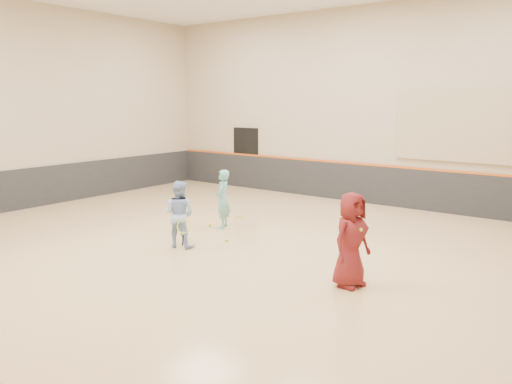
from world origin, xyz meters
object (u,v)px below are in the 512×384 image
Objects in this scene: young_man at (351,240)px; spare_racket at (238,216)px; girl at (223,199)px; instructor at (179,214)px.

young_man reaches higher than spare_racket.
instructor is at bearing -18.16° from girl.
young_man is at bearing 166.25° from instructor.
girl reaches higher than instructor.
instructor is 2.40× the size of spare_racket.
young_man is at bearing 40.22° from girl.
girl is 1.00× the size of instructor.
instructor is (0.31, -1.82, -0.00)m from girl.
instructor is 4.07m from young_man.
girl is at bearing 79.87° from young_man.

